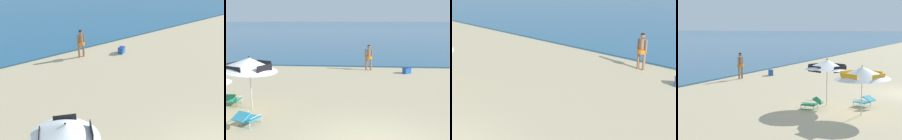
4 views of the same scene
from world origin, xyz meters
The scene contains 1 object.
person_standing_near_shore centered at (0.22, 11.30, 1.05)m, with size 0.54×0.44×1.81m.
Camera 3 is at (8.32, -2.45, 4.78)m, focal length 53.30 mm.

